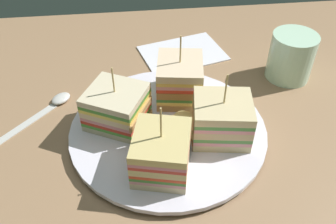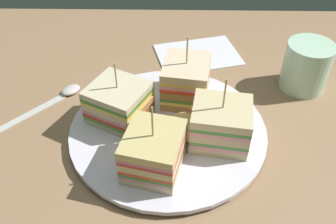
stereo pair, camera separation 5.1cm
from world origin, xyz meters
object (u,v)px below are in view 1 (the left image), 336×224
sandwich_wedge_0 (221,119)px  chip_pile (183,125)px  sandwich_wedge_1 (180,80)px  plate (168,130)px  napkin (183,53)px  drinking_glass (290,59)px  sandwich_wedge_2 (117,107)px  sandwich_wedge_3 (162,152)px  spoon (50,106)px

sandwich_wedge_0 → chip_pile: (5.07, -1.49, -2.01)cm
sandwich_wedge_1 → sandwich_wedge_0: bearing=34.8°
plate → napkin: plate is taller
sandwich_wedge_1 → drinking_glass: sandwich_wedge_1 is taller
plate → sandwich_wedge_2: (7.06, -2.20, 3.25)cm
sandwich_wedge_3 → chip_pile: bearing=-15.6°
napkin → sandwich_wedge_2: bearing=56.8°
chip_pile → spoon: chip_pile is taller
sandwich_wedge_2 → chip_pile: (-9.05, 2.89, -1.86)cm
sandwich_wedge_0 → chip_pile: 5.65cm
sandwich_wedge_1 → chip_pile: (0.62, 7.61, -2.30)cm
spoon → chip_pile: bearing=-70.0°
spoon → plate: bearing=-70.5°
plate → chip_pile: (-1.99, 0.69, 1.39)cm
sandwich_wedge_2 → spoon: size_ratio=0.87×
chip_pile → drinking_glass: 23.88cm
sandwich_wedge_0 → sandwich_wedge_3: size_ratio=1.02×
sandwich_wedge_1 → spoon: 20.77cm
chip_pile → napkin: bearing=-98.5°
sandwich_wedge_0 → sandwich_wedge_2: size_ratio=1.01×
spoon → drinking_glass: drinking_glass is taller
sandwich_wedge_2 → sandwich_wedge_1: bearing=53.1°
plate → spoon: plate is taller
sandwich_wedge_3 → sandwich_wedge_2: bearing=43.5°
napkin → drinking_glass: 19.58cm
sandwich_wedge_2 → napkin: bearing=83.8°
sandwich_wedge_2 → drinking_glass: bearing=45.3°
sandwich_wedge_2 → sandwich_wedge_3: (-5.41, 9.40, 0.09)cm
sandwich_wedge_2 → spoon: bearing=179.1°
sandwich_wedge_0 → sandwich_wedge_1: bearing=-55.3°
sandwich_wedge_1 → sandwich_wedge_2: (9.67, 4.72, -0.44)cm
napkin → sandwich_wedge_1: bearing=79.4°
sandwich_wedge_0 → sandwich_wedge_3: sandwich_wedge_0 is taller
sandwich_wedge_3 → drinking_glass: 30.59cm
napkin → spoon: bearing=29.8°
chip_pile → sandwich_wedge_0: bearing=163.6°
spoon → napkin: size_ratio=0.78×
plate → spoon: size_ratio=2.41×
sandwich_wedge_3 → chip_pile: sandwich_wedge_3 is taller
spoon → drinking_glass: size_ratio=1.46×
sandwich_wedge_1 → sandwich_wedge_2: size_ratio=1.05×
sandwich_wedge_1 → sandwich_wedge_2: bearing=-55.2°
napkin → drinking_glass: (-17.02, 9.14, 3.22)cm
sandwich_wedge_0 → drinking_glass: size_ratio=1.29×
sandwich_wedge_0 → drinking_glass: sandwich_wedge_0 is taller
sandwich_wedge_0 → chip_pile: sandwich_wedge_0 is taller
plate → sandwich_wedge_3: (1.65, 7.20, 3.34)cm
sandwich_wedge_0 → chip_pile: bearing=-7.8°
sandwich_wedge_0 → spoon: (24.80, -10.05, -3.79)cm
sandwich_wedge_1 → napkin: size_ratio=0.72×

